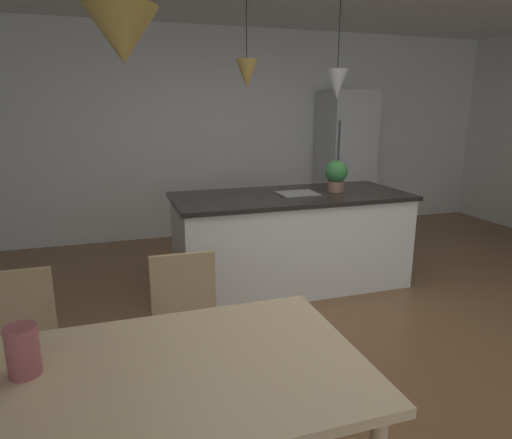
# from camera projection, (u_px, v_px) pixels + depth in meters

# --- Properties ---
(ground_plane) EXTENTS (10.00, 8.40, 0.04)m
(ground_plane) POSITION_uv_depth(u_px,v_px,m) (332.00, 347.00, 3.25)
(ground_plane) COLOR brown
(wall_back_kitchen) EXTENTS (10.00, 0.12, 2.70)m
(wall_back_kitchen) POSITION_uv_depth(u_px,v_px,m) (223.00, 134.00, 5.92)
(wall_back_kitchen) COLOR white
(wall_back_kitchen) RESTS_ON ground_plane
(dining_table) EXTENTS (1.97, 0.93, 0.75)m
(dining_table) POSITION_uv_depth(u_px,v_px,m) (99.00, 398.00, 1.57)
(dining_table) COLOR #D1B284
(dining_table) RESTS_ON ground_plane
(chair_far_left) EXTENTS (0.41, 0.41, 0.87)m
(chair_far_left) POSITION_uv_depth(u_px,v_px,m) (15.00, 352.00, 2.26)
(chair_far_left) COLOR tan
(chair_far_left) RESTS_ON ground_plane
(chair_far_right) EXTENTS (0.41, 0.41, 0.87)m
(chair_far_right) POSITION_uv_depth(u_px,v_px,m) (188.00, 326.00, 2.53)
(chair_far_right) COLOR tan
(chair_far_right) RESTS_ON ground_plane
(kitchen_island) EXTENTS (2.22, 0.97, 0.91)m
(kitchen_island) POSITION_uv_depth(u_px,v_px,m) (290.00, 239.00, 4.27)
(kitchen_island) COLOR white
(kitchen_island) RESTS_ON ground_plane
(refrigerator) EXTENTS (0.64, 0.67, 1.92)m
(refrigerator) POSITION_uv_depth(u_px,v_px,m) (345.00, 162.00, 6.13)
(refrigerator) COLOR silver
(refrigerator) RESTS_ON ground_plane
(pendant_over_table) EXTENTS (0.25, 0.25, 0.87)m
(pendant_over_table) POSITION_uv_depth(u_px,v_px,m) (122.00, 34.00, 1.46)
(pendant_over_table) COLOR black
(pendant_over_island_main) EXTENTS (0.19, 0.19, 0.85)m
(pendant_over_island_main) POSITION_uv_depth(u_px,v_px,m) (247.00, 74.00, 3.77)
(pendant_over_island_main) COLOR black
(pendant_over_island_aux) EXTENTS (0.19, 0.19, 0.93)m
(pendant_over_island_aux) POSITION_uv_depth(u_px,v_px,m) (337.00, 84.00, 4.04)
(pendant_over_island_aux) COLOR black
(potted_plant_on_island) EXTENTS (0.22, 0.22, 0.30)m
(potted_plant_on_island) POSITION_uv_depth(u_px,v_px,m) (336.00, 174.00, 4.26)
(potted_plant_on_island) COLOR #8C664C
(potted_plant_on_island) RESTS_ON kitchen_island
(vase_on_dining_table) EXTENTS (0.11, 0.11, 0.19)m
(vase_on_dining_table) POSITION_uv_depth(u_px,v_px,m) (23.00, 351.00, 1.58)
(vase_on_dining_table) COLOR #994C51
(vase_on_dining_table) RESTS_ON dining_table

